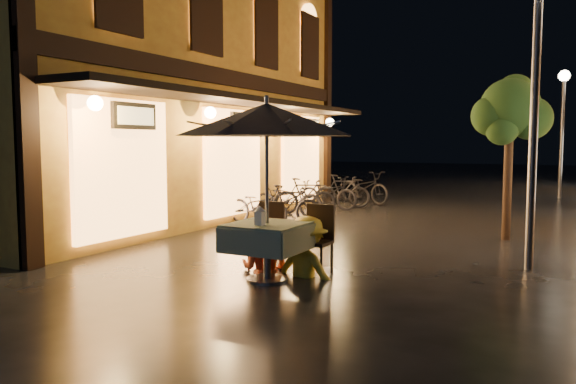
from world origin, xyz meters
The scene contains 19 objects.
ground centered at (0.00, 0.00, 0.00)m, with size 90.00×90.00×0.00m, color black.
west_building centered at (-5.72, 4.00, 3.71)m, with size 5.90×11.40×7.40m.
street_tree centered at (2.41, 4.51, 2.42)m, with size 1.43×1.20×3.15m.
streetlamp_near centered at (3.00, 2.00, 2.92)m, with size 0.36×0.36×4.23m.
streetlamp_far centered at (3.00, 14.00, 2.92)m, with size 0.36×0.36×4.23m.
cafe_table centered at (-0.05, -0.38, 0.59)m, with size 0.99×0.99×0.78m.
patio_umbrella centered at (-0.05, -0.38, 2.15)m, with size 2.38×2.38×2.46m.
cafe_chair_left centered at (-0.45, 0.36, 0.54)m, with size 0.42×0.42×0.97m.
cafe_chair_right centered at (0.35, 0.36, 0.54)m, with size 0.42×0.42×0.97m.
table_lantern centered at (-0.05, -0.56, 0.92)m, with size 0.16×0.16×0.25m.
person_orange centered at (-0.38, 0.14, 0.76)m, with size 0.74×0.58×1.53m, color #D45230.
person_yellow centered at (0.28, 0.17, 0.81)m, with size 1.04×0.60×1.62m, color yellow.
bicycle_0 centered at (-2.78, 3.99, 0.44)m, with size 0.58×1.66×0.87m, color black.
bicycle_1 centered at (-2.22, 4.38, 0.45)m, with size 0.42×1.50×0.90m, color black.
bicycle_2 centered at (-2.80, 5.46, 0.46)m, with size 0.62×1.77×0.93m, color black.
bicycle_3 centered at (-2.64, 6.12, 0.47)m, with size 0.44×1.57×0.95m, color black.
bicycle_4 centered at (-2.62, 7.53, 0.46)m, with size 0.61×1.76×0.92m, color black.
bicycle_5 centered at (-2.39, 8.04, 0.47)m, with size 0.44×1.56×0.94m, color black.
bicycle_6 centered at (-2.21, 9.36, 0.50)m, with size 0.66×1.90×1.00m, color black.
Camera 1 is at (3.63, -6.79, 1.84)m, focal length 35.00 mm.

